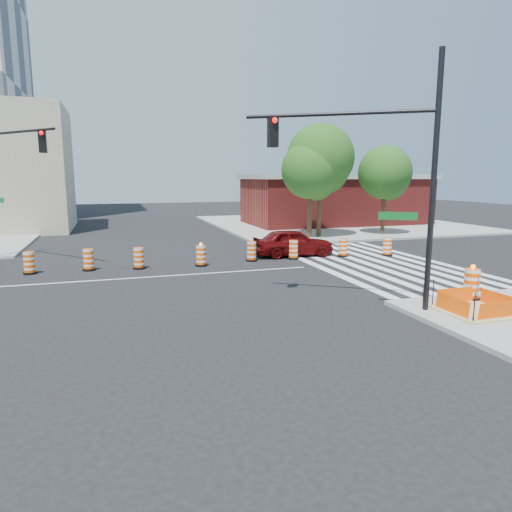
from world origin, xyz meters
name	(u,v)px	position (x,y,z in m)	size (l,w,h in m)	color
ground	(159,277)	(0.00, 0.00, 0.00)	(120.00, 120.00, 0.00)	black
sidewalk_ne	(334,224)	(18.00, 18.00, 0.07)	(22.00, 22.00, 0.15)	gray
crosswalk_east	(374,263)	(10.95, 0.00, 0.01)	(6.75, 13.50, 0.01)	silver
lane_centerline	(159,276)	(0.00, 0.00, 0.01)	(14.00, 0.12, 0.01)	silver
excavation_pit	(475,309)	(9.00, -9.00, 0.22)	(2.20, 2.20, 0.90)	tan
brick_storefront	(335,200)	(18.00, 18.00, 2.32)	(16.50, 8.50, 4.60)	maroon
red_coupe	(293,242)	(7.74, 3.18, 0.76)	(1.80, 4.49, 1.53)	#520708
signal_pole_se	(378,160)	(6.24, -7.43, 4.90)	(5.15, 3.41, 7.99)	black
signal_pole_nw	(1,164)	(-6.97, 5.66, 5.00)	(4.15, 4.76, 8.16)	black
pit_drum	(472,285)	(9.89, -7.86, 0.67)	(0.64, 0.64, 1.26)	black
tree_north_c	(311,173)	(11.55, 9.36, 4.63)	(4.06, 4.06, 6.89)	#382314
tree_north_d	(321,162)	(12.46, 9.71, 5.44)	(4.77, 4.77, 8.10)	#382314
tree_north_e	(385,176)	(17.58, 9.41, 4.48)	(3.92, 3.92, 6.67)	#382314
median_drum_2	(29,264)	(-5.54, 2.34, 0.48)	(0.60, 0.60, 1.02)	black
median_drum_3	(89,261)	(-3.00, 2.36, 0.48)	(0.60, 0.60, 1.02)	black
median_drum_4	(139,259)	(-0.71, 2.06, 0.48)	(0.60, 0.60, 1.02)	black
median_drum_5	(201,256)	(2.28, 1.84, 0.49)	(0.60, 0.60, 1.18)	black
median_drum_6	(252,252)	(5.07, 2.38, 0.48)	(0.60, 0.60, 1.02)	black
median_drum_7	(293,250)	(7.39, 2.24, 0.48)	(0.60, 0.60, 1.02)	black
median_drum_8	(343,248)	(10.34, 2.16, 0.48)	(0.60, 0.60, 1.02)	black
median_drum_9	(387,247)	(12.83, 1.63, 0.48)	(0.60, 0.60, 1.02)	black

